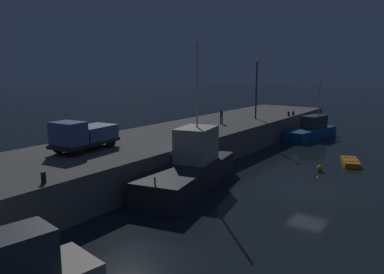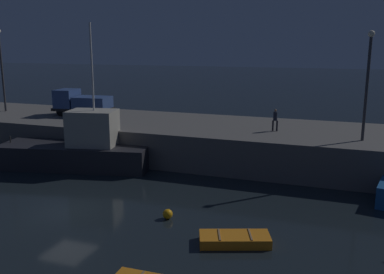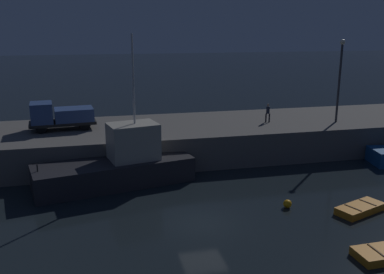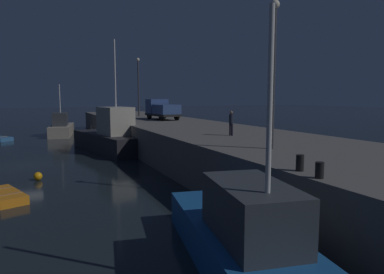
{
  "view_description": "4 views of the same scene",
  "coord_description": "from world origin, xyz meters",
  "px_view_note": "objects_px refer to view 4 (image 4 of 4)",
  "views": [
    {
      "loc": [
        -26.55,
        -8.16,
        8.81
      ],
      "look_at": [
        2.58,
        12.3,
        2.31
      ],
      "focal_mm": 35.24,
      "sensor_mm": 36.0,
      "label": 1
    },
    {
      "loc": [
        14.09,
        -18.4,
        9.05
      ],
      "look_at": [
        2.73,
        13.1,
        1.75
      ],
      "focal_mm": 39.49,
      "sensor_mm": 36.0,
      "label": 2
    },
    {
      "loc": [
        -5.81,
        -21.96,
        11.09
      ],
      "look_at": [
        2.12,
        11.9,
        2.06
      ],
      "focal_mm": 39.96,
      "sensor_mm": 36.0,
      "label": 3
    },
    {
      "loc": [
        29.8,
        1.0,
        5.32
      ],
      "look_at": [
        2.89,
        13.07,
        1.94
      ],
      "focal_mm": 32.66,
      "sensor_mm": 36.0,
      "label": 4
    }
  ],
  "objects_px": {
    "fishing_trawler_red": "(111,137)",
    "lamp_post_east": "(274,63)",
    "mooring_buoy_near": "(38,176)",
    "bollard_central": "(110,115)",
    "fishing_boat_white": "(62,128)",
    "utility_truck": "(162,109)",
    "bollard_west": "(320,170)",
    "bollard_east": "(300,163)",
    "dinghy_red_small": "(5,196)",
    "dockworker": "(231,122)",
    "fishing_boat_blue": "(243,238)",
    "lamp_post_west": "(138,82)"
  },
  "relations": [
    {
      "from": "mooring_buoy_near",
      "to": "utility_truck",
      "type": "bearing_deg",
      "value": 136.77
    },
    {
      "from": "lamp_post_east",
      "to": "bollard_east",
      "type": "bearing_deg",
      "value": -26.45
    },
    {
      "from": "dockworker",
      "to": "lamp_post_west",
      "type": "bearing_deg",
      "value": 178.0
    },
    {
      "from": "mooring_buoy_near",
      "to": "dockworker",
      "type": "relative_size",
      "value": 0.32
    },
    {
      "from": "fishing_boat_blue",
      "to": "bollard_central",
      "type": "height_order",
      "value": "fishing_boat_blue"
    },
    {
      "from": "mooring_buoy_near",
      "to": "bollard_west",
      "type": "bearing_deg",
      "value": 27.84
    },
    {
      "from": "bollard_west",
      "to": "bollard_central",
      "type": "xyz_separation_m",
      "value": [
        -36.58,
        0.4,
        0.04
      ]
    },
    {
      "from": "lamp_post_east",
      "to": "bollard_east",
      "type": "distance_m",
      "value": 6.7
    },
    {
      "from": "dinghy_red_small",
      "to": "utility_truck",
      "type": "distance_m",
      "value": 24.04
    },
    {
      "from": "mooring_buoy_near",
      "to": "lamp_post_west",
      "type": "distance_m",
      "value": 27.19
    },
    {
      "from": "lamp_post_east",
      "to": "bollard_west",
      "type": "relative_size",
      "value": 13.73
    },
    {
      "from": "bollard_east",
      "to": "mooring_buoy_near",
      "type": "bearing_deg",
      "value": -149.77
    },
    {
      "from": "fishing_boat_blue",
      "to": "fishing_trawler_red",
      "type": "bearing_deg",
      "value": 177.77
    },
    {
      "from": "bollard_central",
      "to": "fishing_trawler_red",
      "type": "bearing_deg",
      "value": -10.53
    },
    {
      "from": "lamp_post_east",
      "to": "mooring_buoy_near",
      "type": "bearing_deg",
      "value": -131.88
    },
    {
      "from": "fishing_boat_blue",
      "to": "bollard_west",
      "type": "bearing_deg",
      "value": 81.74
    },
    {
      "from": "utility_truck",
      "to": "bollard_east",
      "type": "relative_size",
      "value": 9.51
    },
    {
      "from": "fishing_trawler_red",
      "to": "lamp_post_east",
      "type": "distance_m",
      "value": 20.97
    },
    {
      "from": "lamp_post_west",
      "to": "bollard_east",
      "type": "bearing_deg",
      "value": -6.94
    },
    {
      "from": "fishing_trawler_red",
      "to": "lamp_post_west",
      "type": "height_order",
      "value": "fishing_trawler_red"
    },
    {
      "from": "dinghy_red_small",
      "to": "bollard_east",
      "type": "xyz_separation_m",
      "value": [
        10.5,
        10.11,
        2.78
      ]
    },
    {
      "from": "lamp_post_east",
      "to": "bollard_east",
      "type": "height_order",
      "value": "lamp_post_east"
    },
    {
      "from": "lamp_post_east",
      "to": "dockworker",
      "type": "bearing_deg",
      "value": 168.57
    },
    {
      "from": "fishing_boat_white",
      "to": "lamp_post_west",
      "type": "xyz_separation_m",
      "value": [
        4.48,
        9.8,
        6.21
      ]
    },
    {
      "from": "lamp_post_east",
      "to": "utility_truck",
      "type": "relative_size",
      "value": 1.32
    },
    {
      "from": "dinghy_red_small",
      "to": "bollard_west",
      "type": "relative_size",
      "value": 6.65
    },
    {
      "from": "dinghy_red_small",
      "to": "utility_truck",
      "type": "height_order",
      "value": "utility_truck"
    },
    {
      "from": "utility_truck",
      "to": "bollard_west",
      "type": "distance_m",
      "value": 30.46
    },
    {
      "from": "lamp_post_west",
      "to": "bollard_central",
      "type": "bearing_deg",
      "value": -66.21
    },
    {
      "from": "fishing_boat_blue",
      "to": "utility_truck",
      "type": "distance_m",
      "value": 30.77
    },
    {
      "from": "mooring_buoy_near",
      "to": "utility_truck",
      "type": "xyz_separation_m",
      "value": [
        -14.31,
        13.45,
        3.63
      ]
    },
    {
      "from": "fishing_trawler_red",
      "to": "utility_truck",
      "type": "bearing_deg",
      "value": 122.41
    },
    {
      "from": "fishing_trawler_red",
      "to": "dinghy_red_small",
      "type": "height_order",
      "value": "fishing_trawler_red"
    },
    {
      "from": "fishing_boat_white",
      "to": "bollard_west",
      "type": "distance_m",
      "value": 43.32
    },
    {
      "from": "dockworker",
      "to": "mooring_buoy_near",
      "type": "bearing_deg",
      "value": -106.75
    },
    {
      "from": "utility_truck",
      "to": "lamp_post_west",
      "type": "bearing_deg",
      "value": -177.26
    },
    {
      "from": "bollard_west",
      "to": "dinghy_red_small",
      "type": "bearing_deg",
      "value": -139.56
    },
    {
      "from": "mooring_buoy_near",
      "to": "bollard_central",
      "type": "distance_m",
      "value": 22.78
    },
    {
      "from": "fishing_boat_white",
      "to": "bollard_east",
      "type": "distance_m",
      "value": 42.21
    },
    {
      "from": "bollard_central",
      "to": "dockworker",
      "type": "bearing_deg",
      "value": 7.95
    },
    {
      "from": "utility_truck",
      "to": "fishing_trawler_red",
      "type": "bearing_deg",
      "value": -57.59
    },
    {
      "from": "bollard_east",
      "to": "fishing_boat_blue",
      "type": "bearing_deg",
      "value": -74.85
    },
    {
      "from": "fishing_trawler_red",
      "to": "fishing_boat_blue",
      "type": "bearing_deg",
      "value": -2.23
    },
    {
      "from": "dinghy_red_small",
      "to": "bollard_central",
      "type": "height_order",
      "value": "bollard_central"
    },
    {
      "from": "lamp_post_west",
      "to": "lamp_post_east",
      "type": "relative_size",
      "value": 1.08
    },
    {
      "from": "lamp_post_west",
      "to": "bollard_west",
      "type": "height_order",
      "value": "lamp_post_west"
    },
    {
      "from": "lamp_post_east",
      "to": "utility_truck",
      "type": "xyz_separation_m",
      "value": [
        -24.06,
        2.56,
        -3.11
      ]
    },
    {
      "from": "mooring_buoy_near",
      "to": "utility_truck",
      "type": "height_order",
      "value": "utility_truck"
    },
    {
      "from": "utility_truck",
      "to": "dockworker",
      "type": "relative_size",
      "value": 3.32
    },
    {
      "from": "fishing_boat_white",
      "to": "utility_truck",
      "type": "bearing_deg",
      "value": 38.21
    }
  ]
}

